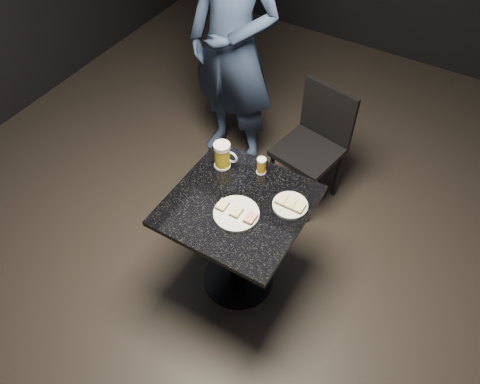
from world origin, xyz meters
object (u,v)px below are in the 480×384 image
Objects in this scene: patron at (233,45)px; table at (238,231)px; chair at (315,141)px; beer_mug at (223,155)px; plate_large at (236,214)px; plate_small at (290,205)px; beer_tumbler at (261,166)px.

table is at bearing -48.66° from patron.
patron is 2.22× the size of chair.
beer_mug is (-0.21, 0.19, 0.32)m from table.
beer_mug is at bearing 133.07° from plate_large.
chair is (0.26, 0.71, -0.33)m from beer_mug.
patron reaches higher than chair.
patron reaches higher than table.
patron reaches higher than plate_small.
beer_tumbler is (-0.25, 0.14, 0.04)m from plate_small.
beer_tumbler is (0.62, -0.73, -0.16)m from patron.
chair is (0.02, 0.97, -0.26)m from plate_large.
plate_small is at bearing -76.46° from chair.
beer_tumbler is (-0.01, 0.26, 0.29)m from table.
chair is (-0.19, 0.78, -0.26)m from plate_small.
beer_mug is 1.61× the size of beer_tumbler.
patron is 0.97m from beer_tumbler.
patron reaches higher than beer_tumbler.
beer_tumbler is 0.72m from chair.
beer_mug reaches higher than plate_small.
plate_large is 0.27× the size of chair.
plate_small is at bearing -8.99° from beer_mug.
beer_tumbler is at bearing 151.01° from plate_small.
plate_large is 0.36m from beer_mug.
patron is 0.90m from beer_mug.
patron is 1.25m from table.
chair reaches higher than plate_large.
table is 0.91m from chair.
patron is 2.56× the size of table.
patron is 19.56× the size of beer_tumbler.
beer_mug reaches higher than chair.
plate_small is (0.21, 0.19, 0.00)m from plate_large.
table is 7.65× the size of beer_tumbler.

